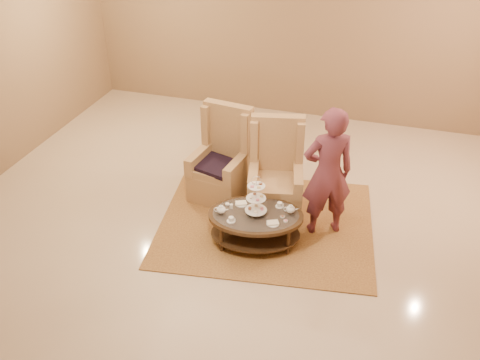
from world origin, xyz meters
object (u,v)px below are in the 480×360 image
(tea_table, at_px, (256,219))
(armchair_left, at_px, (222,166))
(armchair_right, at_px, (275,181))
(person, at_px, (328,173))

(tea_table, bearing_deg, armchair_left, 115.23)
(armchair_right, bearing_deg, person, -36.06)
(tea_table, distance_m, armchair_right, 0.82)
(tea_table, height_order, armchair_left, armchair_left)
(armchair_left, xyz_separation_m, person, (1.53, -0.47, 0.43))
(armchair_left, distance_m, armchair_right, 0.82)
(tea_table, bearing_deg, armchair_right, 73.38)
(armchair_left, height_order, armchair_right, armchair_left)
(armchair_right, distance_m, person, 0.90)
(armchair_left, relative_size, armchair_right, 1.00)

